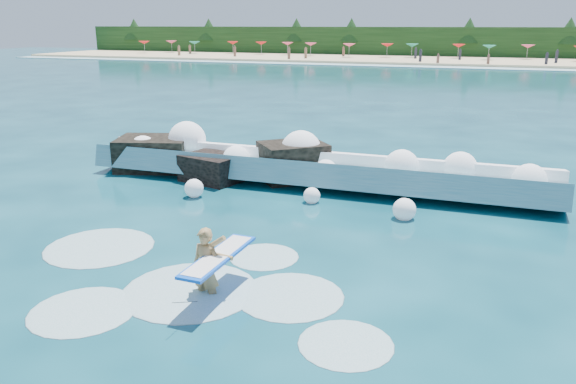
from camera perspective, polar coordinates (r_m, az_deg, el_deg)
name	(u,v)px	position (r m, az deg, el deg)	size (l,w,h in m)	color
ground	(205,253)	(14.38, -8.40, -6.17)	(200.00, 200.00, 0.00)	#083541
beach	(449,61)	(90.00, 16.06, 12.71)	(140.00, 20.00, 0.40)	tan
wet_band	(443,67)	(79.07, 15.43, 12.17)	(140.00, 5.00, 0.08)	silver
treeline	(455,43)	(99.87, 16.61, 14.33)	(140.00, 4.00, 5.00)	black
breaking_wave	(312,170)	(20.18, 2.47, 2.23)	(16.64, 2.65, 1.43)	teal
rock_cluster	(213,162)	(21.59, -7.60, 3.08)	(8.77, 3.67, 1.60)	black
surfer_with_board	(209,266)	(12.00, -8.04, -7.48)	(0.95, 2.94, 1.80)	#A27D4B
wave_spray	(296,157)	(20.28, 0.85, 3.58)	(15.10, 4.49, 1.96)	white
surf_foam	(178,281)	(13.02, -11.09, -8.84)	(9.41, 5.74, 0.15)	silver
beach_umbrellas	(453,46)	(92.34, 16.39, 14.05)	(112.25, 6.20, 0.50)	red
beachgoers	(416,55)	(87.23, 12.86, 13.42)	(102.47, 13.52, 1.93)	#3F332D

